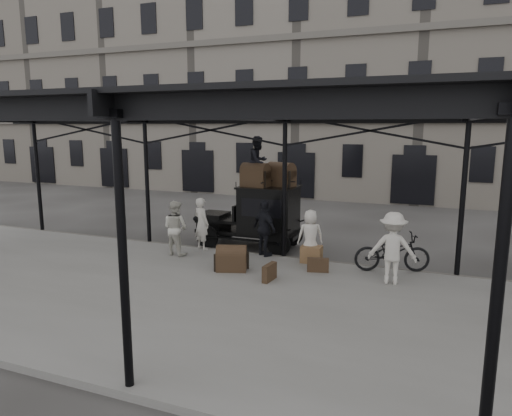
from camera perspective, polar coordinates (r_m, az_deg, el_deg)
The scene contains 18 objects.
ground at distance 12.69m, azimuth 0.62°, elevation -9.01°, with size 120.00×120.00×0.00m, color #383533.
platform at distance 10.94m, azimuth -3.21°, elevation -11.83°, with size 28.00×8.00×0.15m, color slate.
canopy at distance 10.40m, azimuth -2.81°, elevation 12.50°, with size 22.50×9.00×4.74m.
building_frontage at distance 29.64m, azimuth 13.68°, elevation 15.40°, with size 64.00×8.00×14.00m, color slate.
taxi at distance 15.64m, azimuth 0.53°, elevation -0.75°, with size 3.65×1.55×2.18m.
porter_left at distance 15.13m, azimuth -6.82°, elevation -1.94°, with size 0.63×0.41×1.72m, color beige.
porter_midleft at distance 14.62m, azimuth -10.03°, elevation -2.45°, with size 0.84×0.65×1.73m, color beige.
porter_centre at distance 13.81m, azimuth 6.81°, elevation -3.44°, with size 0.77×0.50×1.57m, color silver.
porter_official at distance 14.22m, azimuth 1.08°, elevation -2.56°, with size 1.04×0.43×1.77m, color black.
porter_right at distance 12.26m, azimuth 16.70°, elevation -4.82°, with size 1.21×0.70×1.88m, color beige.
bicycle at distance 13.37m, azimuth 16.64°, elevation -5.31°, with size 0.73×2.09×1.10m, color black.
porter_roof at distance 15.32m, azimuth 0.30°, elevation 5.86°, with size 0.81×0.63×1.67m, color black.
steamer_trunk_roof_near at distance 15.25m, azimuth -0.09°, elevation 3.94°, with size 0.90×0.55×0.66m, color #453320, non-canonical shape.
steamer_trunk_roof_far at distance 15.41m, azimuth 3.13°, elevation 4.00°, with size 0.91×0.56×0.67m, color #453320, non-canonical shape.
steamer_trunk_platform at distance 12.96m, azimuth -3.07°, elevation -6.48°, with size 0.84×0.51×0.62m, color #453320, non-canonical shape.
wicker_hamper at distance 13.81m, azimuth 6.95°, elevation -5.75°, with size 0.60×0.45×0.50m, color brown.
suitcase_upright at distance 12.15m, azimuth 1.69°, elevation -8.04°, with size 0.15×0.60×0.45m, color #453320.
suitcase_flat at distance 12.95m, azimuth 7.75°, elevation -7.08°, with size 0.60×0.15×0.40m, color #453320.
Camera 1 is at (4.28, -11.19, 4.18)m, focal length 32.00 mm.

